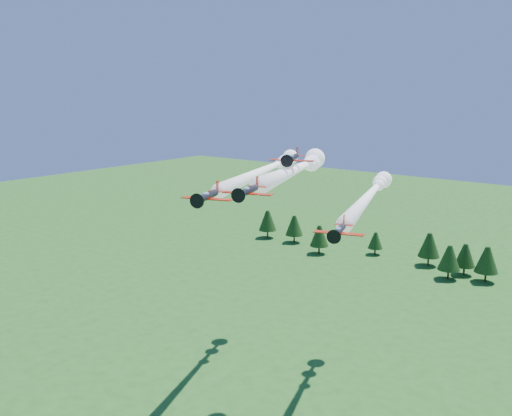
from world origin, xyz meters
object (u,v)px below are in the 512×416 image
Objects in this scene: plane_lead at (298,168)px; plane_slot at (292,158)px; plane_right at (371,194)px; plane_left at (266,169)px.

plane_lead is 5.29m from plane_slot.
plane_slot reaches higher than plane_lead.
plane_right is at bearing 60.90° from plane_lead.
plane_slot is (1.84, -4.44, 2.21)m from plane_lead.
plane_lead is 20.78m from plane_right.
plane_left is at bearing 114.44° from plane_slot.
plane_right is (3.93, 19.26, -6.73)m from plane_lead.
plane_left is (-18.22, 15.28, -3.50)m from plane_lead.
plane_left is 1.04× the size of plane_right.
plane_left reaches higher than plane_right.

